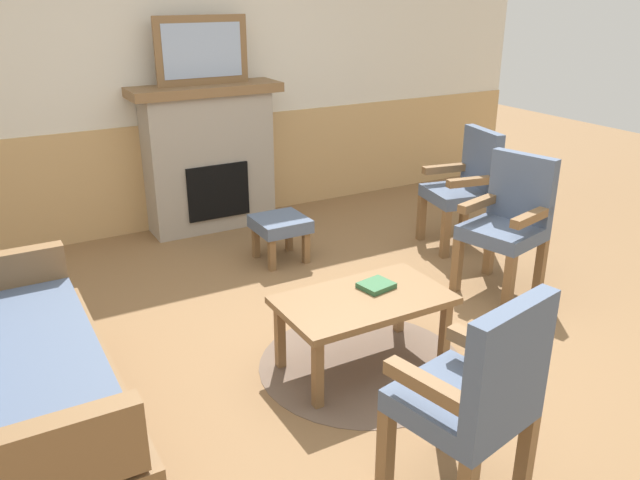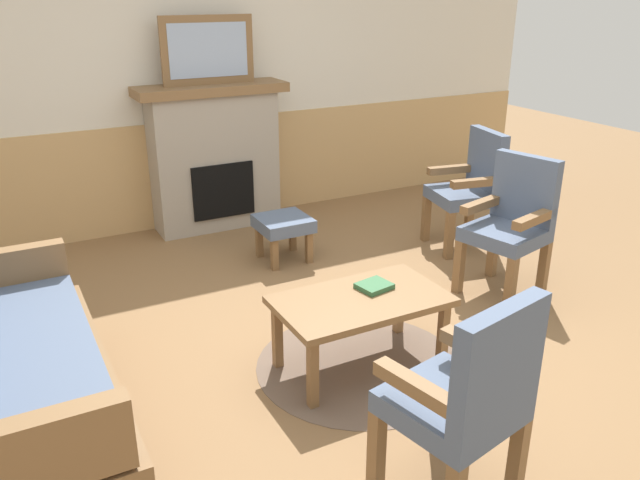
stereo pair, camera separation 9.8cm
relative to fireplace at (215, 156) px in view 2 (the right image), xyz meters
The scene contains 12 objects.
ground_plane 2.44m from the fireplace, 90.00° to the right, with size 14.00×14.00×0.00m, color olive.
wall_back 0.70m from the fireplace, 90.00° to the left, with size 7.20×0.14×2.70m.
fireplace is the anchor object (origin of this frame).
framed_picture 0.91m from the fireplace, 90.00° to the left, with size 0.80×0.04×0.56m.
couch 3.06m from the fireplace, 126.89° to the right, with size 0.70×1.80×0.98m.
coffee_table 2.64m from the fireplace, 91.65° to the right, with size 0.96×0.56×0.44m.
round_rug 2.71m from the fireplace, 91.65° to the right, with size 1.20×1.20×0.01m, color brown.
book_on_table 2.57m from the fireplace, 88.85° to the right, with size 0.18×0.16×0.03m, color #33663D.
footstool 1.09m from the fireplace, 79.12° to the right, with size 0.40×0.40×0.36m.
armchair_near_fireplace 2.66m from the fireplace, 58.78° to the right, with size 0.58×0.58×0.98m.
armchair_by_window_left 2.24m from the fireplace, 40.90° to the right, with size 0.56×0.56×0.98m.
armchair_front_left 3.74m from the fireplace, 93.94° to the right, with size 0.57×0.57×0.98m.
Camera 2 is at (-1.78, -2.99, 2.05)m, focal length 35.87 mm.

